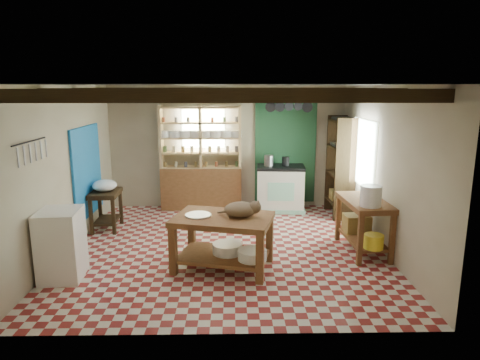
{
  "coord_description": "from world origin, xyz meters",
  "views": [
    {
      "loc": [
        0.12,
        -6.6,
        2.58
      ],
      "look_at": [
        0.24,
        0.3,
        1.06
      ],
      "focal_mm": 32.0,
      "sensor_mm": 36.0,
      "label": 1
    }
  ],
  "objects_px": {
    "work_table": "(223,242)",
    "right_counter": "(363,226)",
    "white_cabinet": "(61,244)",
    "stove": "(280,188)",
    "cat": "(241,209)",
    "prep_table": "(106,210)"
  },
  "relations": [
    {
      "from": "stove",
      "to": "prep_table",
      "type": "relative_size",
      "value": 1.36
    },
    {
      "from": "stove",
      "to": "cat",
      "type": "distance_m",
      "value": 3.11
    },
    {
      "from": "stove",
      "to": "white_cabinet",
      "type": "height_order",
      "value": "stove"
    },
    {
      "from": "stove",
      "to": "cat",
      "type": "height_order",
      "value": "cat"
    },
    {
      "from": "white_cabinet",
      "to": "right_counter",
      "type": "xyz_separation_m",
      "value": [
        4.4,
        0.88,
        -0.05
      ]
    },
    {
      "from": "work_table",
      "to": "right_counter",
      "type": "relative_size",
      "value": 1.15
    },
    {
      "from": "prep_table",
      "to": "cat",
      "type": "distance_m",
      "value": 3.05
    },
    {
      "from": "stove",
      "to": "right_counter",
      "type": "distance_m",
      "value": 2.57
    },
    {
      "from": "stove",
      "to": "right_counter",
      "type": "xyz_separation_m",
      "value": [
        1.06,
        -2.34,
        -0.06
      ]
    },
    {
      "from": "stove",
      "to": "prep_table",
      "type": "distance_m",
      "value": 3.53
    },
    {
      "from": "white_cabinet",
      "to": "cat",
      "type": "xyz_separation_m",
      "value": [
        2.45,
        0.27,
        0.4
      ]
    },
    {
      "from": "prep_table",
      "to": "right_counter",
      "type": "xyz_separation_m",
      "value": [
        4.38,
        -1.16,
        0.06
      ]
    },
    {
      "from": "work_table",
      "to": "right_counter",
      "type": "bearing_deg",
      "value": 29.29
    },
    {
      "from": "white_cabinet",
      "to": "stove",
      "type": "bearing_deg",
      "value": 38.94
    },
    {
      "from": "work_table",
      "to": "right_counter",
      "type": "xyz_separation_m",
      "value": [
        2.21,
        0.59,
        0.04
      ]
    },
    {
      "from": "work_table",
      "to": "cat",
      "type": "relative_size",
      "value": 2.91
    },
    {
      "from": "right_counter",
      "to": "cat",
      "type": "height_order",
      "value": "cat"
    },
    {
      "from": "prep_table",
      "to": "white_cabinet",
      "type": "xyz_separation_m",
      "value": [
        -0.02,
        -2.04,
        0.12
      ]
    },
    {
      "from": "right_counter",
      "to": "prep_table",
      "type": "bearing_deg",
      "value": 161.94
    },
    {
      "from": "prep_table",
      "to": "right_counter",
      "type": "height_order",
      "value": "right_counter"
    },
    {
      "from": "work_table",
      "to": "white_cabinet",
      "type": "bearing_deg",
      "value": -158.37
    },
    {
      "from": "cat",
      "to": "prep_table",
      "type": "bearing_deg",
      "value": 148.21
    }
  ]
}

